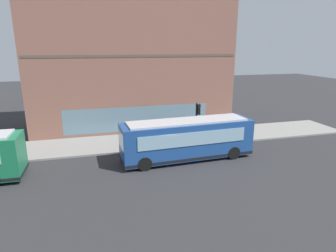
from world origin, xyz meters
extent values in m
plane|color=#2D2D30|center=(0.00, 0.00, 0.00)|extent=(120.00, 120.00, 0.00)
cube|color=gray|center=(5.04, 0.00, 0.07)|extent=(4.88, 40.00, 0.15)
cube|color=#8C5B4C|center=(11.56, 0.00, 6.86)|extent=(8.17, 20.03, 13.71)
cube|color=brown|center=(7.63, 0.00, 7.54)|extent=(0.36, 19.63, 0.24)
cube|color=slate|center=(7.53, 0.00, 1.60)|extent=(0.12, 14.02, 2.40)
cube|color=#1E478C|center=(0.18, -2.55, 1.60)|extent=(3.01, 10.12, 2.70)
cube|color=silver|center=(0.18, -2.55, 3.01)|extent=(2.59, 9.10, 0.12)
cube|color=#8CB2C6|center=(-0.07, 2.42, 2.05)|extent=(2.20, 0.19, 1.20)
cube|color=#8CB2C6|center=(1.45, -2.48, 2.00)|extent=(0.48, 8.19, 1.00)
cube|color=#8CB2C6|center=(-1.09, -2.61, 2.00)|extent=(0.48, 8.19, 1.00)
cube|color=black|center=(0.18, -2.55, 0.43)|extent=(3.05, 10.16, 0.20)
cylinder|color=black|center=(1.15, 1.11, 0.50)|extent=(0.35, 1.01, 1.00)
cylinder|color=black|center=(-1.15, 0.99, 0.50)|extent=(0.35, 1.01, 1.00)
cylinder|color=black|center=(1.51, -5.88, 0.50)|extent=(0.35, 1.01, 1.00)
cylinder|color=black|center=(-0.79, -6.00, 0.50)|extent=(0.35, 1.01, 1.00)
cylinder|color=black|center=(1.12, 10.46, 0.50)|extent=(0.32, 1.00, 1.00)
cylinder|color=black|center=(3.10, -4.35, 1.94)|extent=(0.14, 0.14, 3.58)
cube|color=black|center=(3.10, -4.54, 3.18)|extent=(0.32, 0.24, 0.90)
sphere|color=red|center=(3.10, -4.67, 3.46)|extent=(0.20, 0.20, 0.20)
sphere|color=yellow|center=(3.10, -4.67, 3.18)|extent=(0.20, 0.20, 0.20)
sphere|color=green|center=(3.10, -4.67, 2.90)|extent=(0.20, 0.20, 0.20)
cylinder|color=red|center=(4.88, -4.34, 0.43)|extent=(0.24, 0.24, 0.55)
sphere|color=red|center=(4.88, -4.34, 0.78)|extent=(0.22, 0.22, 0.22)
cylinder|color=red|center=(4.88, -4.51, 0.48)|extent=(0.10, 0.12, 0.10)
cylinder|color=red|center=(5.05, -4.34, 0.48)|extent=(0.12, 0.10, 0.10)
cylinder|color=#99994C|center=(5.81, -7.08, 0.54)|extent=(0.14, 0.14, 0.77)
cylinder|color=#99994C|center=(5.63, -7.09, 0.54)|extent=(0.14, 0.14, 0.77)
cylinder|color=silver|center=(5.72, -7.09, 1.23)|extent=(0.32, 0.32, 0.61)
sphere|color=brown|center=(5.72, -7.09, 1.63)|extent=(0.21, 0.21, 0.21)
cylinder|color=silver|center=(4.53, 0.21, 0.55)|extent=(0.14, 0.14, 0.79)
cylinder|color=silver|center=(4.36, 0.19, 0.55)|extent=(0.14, 0.14, 0.79)
cylinder|color=#8C3F8C|center=(4.45, 0.20, 1.25)|extent=(0.32, 0.32, 0.63)
sphere|color=brown|center=(4.45, 0.20, 1.67)|extent=(0.21, 0.21, 0.21)
cylinder|color=#B23338|center=(5.27, -0.46, 0.58)|extent=(0.14, 0.14, 0.86)
cylinder|color=#B23338|center=(5.13, -0.57, 0.58)|extent=(0.14, 0.14, 0.86)
cylinder|color=black|center=(5.20, -0.52, 1.35)|extent=(0.32, 0.32, 0.68)
sphere|color=brown|center=(5.20, -0.52, 1.80)|extent=(0.23, 0.23, 0.23)
camera|label=1|loc=(-19.47, 4.21, 8.37)|focal=30.70mm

